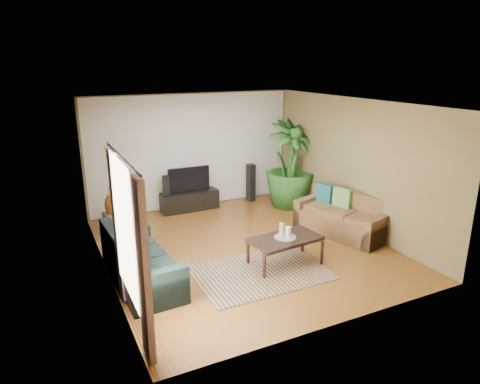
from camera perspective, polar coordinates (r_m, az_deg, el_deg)
floor at (r=8.18m, az=0.62°, el=-7.42°), size 5.50×5.50×0.00m
ceiling at (r=7.48m, az=0.68°, el=11.76°), size 5.50×5.50×0.00m
wall_back at (r=10.19m, az=-6.31°, el=5.41°), size 5.00×0.00×5.00m
wall_front at (r=5.53m, az=13.55°, el=-5.10°), size 5.00×0.00×5.00m
wall_left at (r=7.01m, az=-17.94°, el=-0.71°), size 0.00×5.50×5.50m
wall_right at (r=9.09m, az=14.93°, el=3.50°), size 0.00×5.50×5.50m
backwall_panel at (r=10.18m, az=-6.29°, el=5.40°), size 4.90×0.00×4.90m
window_pane at (r=5.50m, az=-15.26°, el=-4.78°), size 0.00×1.80×1.80m
curtain_near at (r=4.94m, az=-12.72°, el=-10.37°), size 0.08×0.35×2.20m
curtain_far at (r=6.29m, az=-15.98°, el=-4.50°), size 0.08×0.35×2.20m
curtain_rod at (r=5.25m, az=-15.48°, el=4.45°), size 0.03×1.90×0.03m
sofa_left at (r=6.98m, az=-13.01°, el=-8.56°), size 0.95×1.99×0.85m
sofa_right at (r=8.88m, az=13.35°, el=-2.93°), size 1.32×2.00×0.85m
area_rug at (r=7.29m, az=2.68°, el=-10.62°), size 2.19×1.56×0.01m
coffee_table at (r=7.50m, az=5.99°, el=-7.82°), size 1.28×0.79×0.50m
candle_tray at (r=7.39m, az=6.05°, el=-6.01°), size 0.38×0.38×0.02m
candle_tall at (r=7.34m, az=5.55°, el=-5.09°), size 0.08×0.08×0.24m
candle_mid at (r=7.34m, az=6.50°, el=-5.33°), size 0.08×0.08×0.19m
candle_short at (r=7.44m, az=6.28°, el=-5.15°), size 0.08×0.08×0.15m
tv_stand at (r=10.18m, az=-6.73°, el=-1.16°), size 1.37×0.42×0.45m
television at (r=10.03m, az=-6.83°, el=1.67°), size 1.00×0.05×0.59m
speaker_left at (r=9.96m, az=-9.77°, el=-0.39°), size 0.20×0.21×0.89m
speaker_right at (r=10.72m, az=1.45°, el=1.26°), size 0.19×0.21×0.94m
potted_plant at (r=10.27m, az=6.69°, el=3.68°), size 1.34×1.34×2.07m
plant_pot at (r=10.51m, az=6.52°, el=-1.02°), size 0.38×0.38×0.30m
pedestal at (r=9.28m, az=-16.33°, el=-3.80°), size 0.46×0.46×0.39m
vase at (r=9.16m, az=-16.52°, el=-1.63°), size 0.35×0.35×0.50m
side_table at (r=7.64m, az=-15.36°, el=-7.99°), size 0.53×0.53×0.47m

